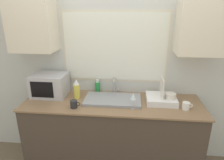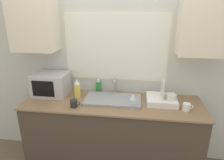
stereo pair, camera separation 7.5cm
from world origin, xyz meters
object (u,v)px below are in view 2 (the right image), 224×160
object	(u,v)px
faucet	(115,85)
dish_rack	(162,99)
spray_bottle	(77,89)
soap_bottle	(98,87)
wine_glass	(133,97)
mug_near_sink	(74,103)
microwave	(51,84)

from	to	relation	value
faucet	dish_rack	size ratio (longest dim) A/B	0.62
spray_bottle	soap_bottle	world-z (taller)	spray_bottle
wine_glass	dish_rack	bearing A→B (deg)	28.73
faucet	mug_near_sink	distance (m)	0.59
dish_rack	mug_near_sink	distance (m)	1.00
faucet	spray_bottle	size ratio (longest dim) A/B	0.87
mug_near_sink	wine_glass	bearing A→B (deg)	5.04
dish_rack	spray_bottle	distance (m)	1.01
spray_bottle	mug_near_sink	world-z (taller)	spray_bottle
spray_bottle	faucet	bearing A→B (deg)	20.78
spray_bottle	mug_near_sink	xyz separation A→B (m)	(0.03, -0.25, -0.07)
microwave	mug_near_sink	xyz separation A→B (m)	(0.38, -0.30, -0.09)
faucet	soap_bottle	bearing A→B (deg)	168.90
spray_bottle	microwave	bearing A→B (deg)	171.18
spray_bottle	wine_glass	xyz separation A→B (m)	(0.67, -0.19, 0.02)
soap_bottle	mug_near_sink	bearing A→B (deg)	-111.93
microwave	dish_rack	distance (m)	1.36
mug_near_sink	wine_glass	size ratio (longest dim) A/B	0.63
microwave	wine_glass	world-z (taller)	microwave
faucet	dish_rack	xyz separation A→B (m)	(0.57, -0.17, -0.07)
wine_glass	mug_near_sink	bearing A→B (deg)	-174.96
spray_bottle	soap_bottle	distance (m)	0.30
soap_bottle	mug_near_sink	distance (m)	0.49
mug_near_sink	spray_bottle	bearing A→B (deg)	97.42
spray_bottle	wine_glass	world-z (taller)	spray_bottle
dish_rack	wine_glass	distance (m)	0.39
faucet	soap_bottle	xyz separation A→B (m)	(-0.22, 0.04, -0.05)
spray_bottle	mug_near_sink	distance (m)	0.26
microwave	dish_rack	bearing A→B (deg)	-2.61
microwave	wine_glass	distance (m)	1.05
dish_rack	faucet	bearing A→B (deg)	162.98
faucet	dish_rack	world-z (taller)	dish_rack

